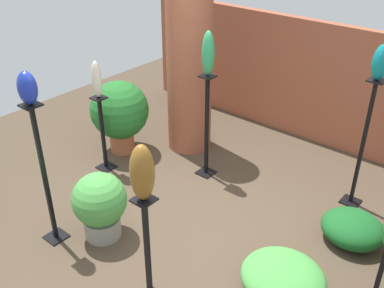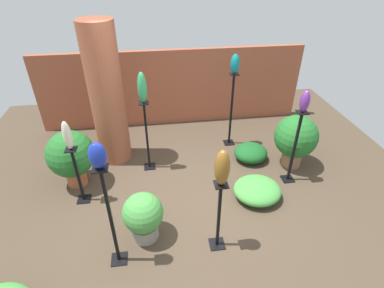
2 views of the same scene
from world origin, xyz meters
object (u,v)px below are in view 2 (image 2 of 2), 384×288
object	(u,v)px
pedestal_cobalt	(112,222)
art_vase_cobalt	(97,155)
pedestal_violet	(294,151)
potted_plant_back_center	(296,138)
art_vase_bronze	(222,168)
pedestal_teal	(231,113)
pedestal_bronze	(219,219)
art_vase_jade	(142,88)
potted_plant_mid_left	(71,155)
art_vase_violet	(305,101)
brick_pillar	(107,97)
potted_plant_front_right	(143,216)
pedestal_jade	(147,139)
art_vase_teal	(235,64)
pedestal_ivory	(79,178)
art_vase_ivory	(67,136)

from	to	relation	value
pedestal_cobalt	art_vase_cobalt	world-z (taller)	art_vase_cobalt
pedestal_violet	potted_plant_back_center	world-z (taller)	pedestal_violet
art_vase_bronze	art_vase_cobalt	size ratio (longest dim) A/B	1.57
pedestal_teal	pedestal_violet	bearing A→B (deg)	-60.50
pedestal_bronze	art_vase_cobalt	bearing A→B (deg)	-177.69
pedestal_bronze	art_vase_jade	size ratio (longest dim) A/B	2.12
pedestal_cobalt	potted_plant_mid_left	world-z (taller)	pedestal_cobalt
art_vase_violet	art_vase_jade	bearing A→B (deg)	163.51
pedestal_teal	brick_pillar	bearing A→B (deg)	-175.75
potted_plant_front_right	art_vase_bronze	bearing A→B (deg)	-16.69
art_vase_jade	pedestal_jade	bearing A→B (deg)	0.00
pedestal_bronze	pedestal_jade	bearing A→B (deg)	114.69
art_vase_teal	potted_plant_mid_left	xyz separation A→B (m)	(-2.81, -0.85, -1.07)
pedestal_teal	pedestal_ivory	bearing A→B (deg)	-154.23
brick_pillar	pedestal_jade	xyz separation A→B (m)	(0.61, -0.41, -0.64)
art_vase_bronze	pedestal_violet	bearing A→B (deg)	37.81
pedestal_teal	art_vase_bronze	xyz separation A→B (m)	(-0.77, -2.41, 0.61)
art_vase_violet	potted_plant_front_right	distance (m)	2.78
pedestal_violet	pedestal_jade	size ratio (longest dim) A/B	1.01
pedestal_cobalt	pedestal_teal	distance (m)	3.20
art_vase_violet	potted_plant_front_right	size ratio (longest dim) A/B	0.47
pedestal_ivory	pedestal_cobalt	distance (m)	1.36
pedestal_ivory	pedestal_bronze	bearing A→B (deg)	-31.00
art_vase_ivory	potted_plant_back_center	size ratio (longest dim) A/B	0.45
potted_plant_front_right	potted_plant_mid_left	size ratio (longest dim) A/B	0.73
art_vase_cobalt	potted_plant_mid_left	bearing A→B (deg)	115.63
pedestal_cobalt	brick_pillar	bearing A→B (deg)	94.52
pedestal_cobalt	art_vase_teal	bearing A→B (deg)	50.38
art_vase_teal	potted_plant_front_right	world-z (taller)	art_vase_teal
brick_pillar	pedestal_cobalt	xyz separation A→B (m)	(0.18, -2.30, -0.55)
pedestal_cobalt	art_vase_ivory	bearing A→B (deg)	117.30
art_vase_jade	potted_plant_front_right	size ratio (longest dim) A/B	0.70
pedestal_teal	pedestal_jade	distance (m)	1.71
pedestal_cobalt	art_vase_jade	bearing A→B (deg)	77.18
pedestal_bronze	pedestal_violet	world-z (taller)	pedestal_violet
pedestal_ivory	pedestal_teal	bearing A→B (deg)	25.77
art_vase_bronze	potted_plant_back_center	world-z (taller)	art_vase_bronze
potted_plant_back_center	pedestal_bronze	bearing A→B (deg)	-137.61
brick_pillar	art_vase_teal	xyz separation A→B (m)	(2.22, 0.17, 0.41)
art_vase_ivory	pedestal_bronze	bearing A→B (deg)	-31.00
art_vase_jade	pedestal_violet	bearing A→B (deg)	-16.49
pedestal_jade	art_vase_ivory	distance (m)	1.39
pedestal_cobalt	art_vase_violet	world-z (taller)	art_vase_violet
pedestal_bronze	art_vase_violet	distance (m)	2.12
potted_plant_mid_left	pedestal_ivory	bearing A→B (deg)	-69.25
art_vase_violet	potted_plant_back_center	bearing A→B (deg)	61.34
art_vase_ivory	pedestal_cobalt	bearing A→B (deg)	-62.70
art_vase_bronze	potted_plant_back_center	xyz separation A→B (m)	(1.70, 1.55, -0.72)
art_vase_teal	pedestal_jade	bearing A→B (deg)	-160.32
pedestal_ivory	art_vase_cobalt	xyz separation A→B (m)	(0.61, -1.18, 1.18)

